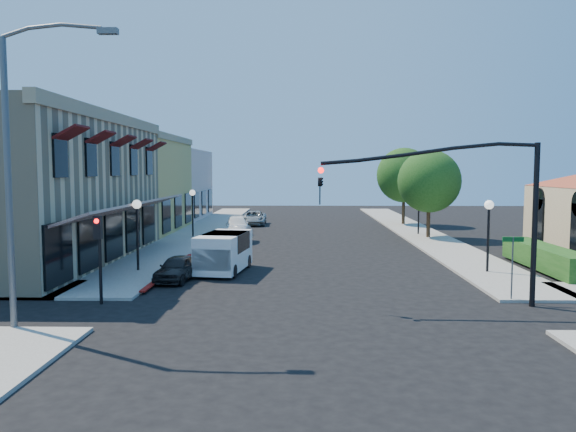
{
  "coord_description": "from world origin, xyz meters",
  "views": [
    {
      "loc": [
        -0.52,
        -19.01,
        5.01
      ],
      "look_at": [
        -1.2,
        10.34,
        2.6
      ],
      "focal_mm": 35.0,
      "sensor_mm": 36.0,
      "label": 1
    }
  ],
  "objects_px": {
    "signal_mast_arm": "(476,196)",
    "lamppost_left_near": "(137,217)",
    "street_tree_a": "(429,181)",
    "parked_car_c": "(237,225)",
    "lamppost_left_far": "(192,201)",
    "parked_car_b": "(238,235)",
    "street_tree_b": "(404,175)",
    "secondary_signal": "(99,243)",
    "parked_car_d": "(254,218)",
    "lamppost_right_near": "(489,218)",
    "street_name_sign": "(512,258)",
    "cobra_streetlight": "(19,162)",
    "parked_car_a": "(177,268)",
    "white_van": "(224,250)",
    "lamppost_right_far": "(419,200)"
  },
  "relations": [
    {
      "from": "lamppost_left_near",
      "to": "parked_car_b",
      "type": "height_order",
      "value": "lamppost_left_near"
    },
    {
      "from": "street_tree_b",
      "to": "lamppost_left_near",
      "type": "bearing_deg",
      "value": -125.79
    },
    {
      "from": "parked_car_a",
      "to": "parked_car_d",
      "type": "xyz_separation_m",
      "value": [
        1.32,
        26.0,
        0.06
      ]
    },
    {
      "from": "secondary_signal",
      "to": "lamppost_left_near",
      "type": "relative_size",
      "value": 0.93
    },
    {
      "from": "cobra_streetlight",
      "to": "parked_car_d",
      "type": "relative_size",
      "value": 2.04
    },
    {
      "from": "lamppost_right_far",
      "to": "parked_car_c",
      "type": "height_order",
      "value": "lamppost_right_far"
    },
    {
      "from": "street_name_sign",
      "to": "parked_car_d",
      "type": "bearing_deg",
      "value": 112.43
    },
    {
      "from": "parked_car_a",
      "to": "white_van",
      "type": "bearing_deg",
      "value": 57.3
    },
    {
      "from": "signal_mast_arm",
      "to": "parked_car_a",
      "type": "xyz_separation_m",
      "value": [
        -11.97,
        4.5,
        -3.51
      ]
    },
    {
      "from": "cobra_streetlight",
      "to": "lamppost_left_far",
      "type": "relative_size",
      "value": 2.61
    },
    {
      "from": "street_name_sign",
      "to": "lamppost_right_near",
      "type": "relative_size",
      "value": 0.7
    },
    {
      "from": "parked_car_a",
      "to": "parked_car_d",
      "type": "relative_size",
      "value": 0.74
    },
    {
      "from": "parked_car_a",
      "to": "signal_mast_arm",
      "type": "bearing_deg",
      "value": -12.91
    },
    {
      "from": "signal_mast_arm",
      "to": "lamppost_right_near",
      "type": "height_order",
      "value": "signal_mast_arm"
    },
    {
      "from": "street_tree_b",
      "to": "lamppost_right_far",
      "type": "distance_m",
      "value": 8.21
    },
    {
      "from": "street_tree_b",
      "to": "lamppost_left_near",
      "type": "distance_m",
      "value": 29.64
    },
    {
      "from": "parked_car_a",
      "to": "parked_car_b",
      "type": "distance_m",
      "value": 13.07
    },
    {
      "from": "street_tree_a",
      "to": "street_name_sign",
      "type": "xyz_separation_m",
      "value": [
        -1.3,
        -19.8,
        -2.5
      ]
    },
    {
      "from": "street_tree_a",
      "to": "cobra_streetlight",
      "type": "distance_m",
      "value": 29.99
    },
    {
      "from": "street_tree_b",
      "to": "parked_car_d",
      "type": "relative_size",
      "value": 1.54
    },
    {
      "from": "street_tree_b",
      "to": "signal_mast_arm",
      "type": "relative_size",
      "value": 0.88
    },
    {
      "from": "lamppost_left_far",
      "to": "signal_mast_arm",
      "type": "bearing_deg",
      "value": -55.0
    },
    {
      "from": "street_tree_b",
      "to": "cobra_streetlight",
      "type": "xyz_separation_m",
      "value": [
        -17.95,
        -34.0,
        0.72
      ]
    },
    {
      "from": "lamppost_left_near",
      "to": "parked_car_b",
      "type": "relative_size",
      "value": 0.99
    },
    {
      "from": "parked_car_a",
      "to": "lamppost_left_far",
      "type": "bearing_deg",
      "value": 106.19
    },
    {
      "from": "white_van",
      "to": "parked_car_a",
      "type": "relative_size",
      "value": 1.34
    },
    {
      "from": "cobra_streetlight",
      "to": "parked_car_a",
      "type": "relative_size",
      "value": 2.76
    },
    {
      "from": "signal_mast_arm",
      "to": "lamppost_left_near",
      "type": "xyz_separation_m",
      "value": [
        -14.36,
        6.5,
        -1.35
      ]
    },
    {
      "from": "signal_mast_arm",
      "to": "lamppost_left_far",
      "type": "height_order",
      "value": "signal_mast_arm"
    },
    {
      "from": "street_tree_a",
      "to": "cobra_streetlight",
      "type": "xyz_separation_m",
      "value": [
        -17.95,
        -24.0,
        1.07
      ]
    },
    {
      "from": "street_tree_a",
      "to": "parked_car_a",
      "type": "xyz_separation_m",
      "value": [
        -14.92,
        -16.0,
        -3.62
      ]
    },
    {
      "from": "street_tree_a",
      "to": "parked_car_c",
      "type": "bearing_deg",
      "value": 168.21
    },
    {
      "from": "street_tree_b",
      "to": "parked_car_d",
      "type": "xyz_separation_m",
      "value": [
        -13.6,
        0.0,
        -3.91
      ]
    },
    {
      "from": "lamppost_left_near",
      "to": "parked_car_d",
      "type": "distance_m",
      "value": 24.37
    },
    {
      "from": "street_tree_a",
      "to": "lamppost_left_near",
      "type": "relative_size",
      "value": 1.82
    },
    {
      "from": "street_tree_b",
      "to": "signal_mast_arm",
      "type": "distance_m",
      "value": 30.65
    },
    {
      "from": "white_van",
      "to": "parked_car_c",
      "type": "relative_size",
      "value": 1.02
    },
    {
      "from": "lamppost_left_near",
      "to": "lamppost_right_near",
      "type": "bearing_deg",
      "value": 0.0
    },
    {
      "from": "signal_mast_arm",
      "to": "cobra_streetlight",
      "type": "xyz_separation_m",
      "value": [
        -15.01,
        -3.5,
        1.18
      ]
    },
    {
      "from": "street_tree_a",
      "to": "parked_car_a",
      "type": "relative_size",
      "value": 1.92
    },
    {
      "from": "white_van",
      "to": "lamppost_left_near",
      "type": "bearing_deg",
      "value": -178.14
    },
    {
      "from": "parked_car_d",
      "to": "secondary_signal",
      "type": "bearing_deg",
      "value": -97.29
    },
    {
      "from": "secondary_signal",
      "to": "street_name_sign",
      "type": "xyz_separation_m",
      "value": [
        15.5,
        0.79,
        -0.62
      ]
    },
    {
      "from": "lamppost_left_far",
      "to": "street_tree_b",
      "type": "bearing_deg",
      "value": 30.03
    },
    {
      "from": "street_tree_a",
      "to": "signal_mast_arm",
      "type": "height_order",
      "value": "street_tree_a"
    },
    {
      "from": "signal_mast_arm",
      "to": "white_van",
      "type": "relative_size",
      "value": 1.77
    },
    {
      "from": "street_tree_b",
      "to": "lamppost_right_near",
      "type": "bearing_deg",
      "value": -90.72
    },
    {
      "from": "white_van",
      "to": "parked_car_d",
      "type": "height_order",
      "value": "white_van"
    },
    {
      "from": "lamppost_right_far",
      "to": "parked_car_b",
      "type": "height_order",
      "value": "lamppost_right_far"
    },
    {
      "from": "secondary_signal",
      "to": "lamppost_right_far",
      "type": "distance_m",
      "value": 27.98
    }
  ]
}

